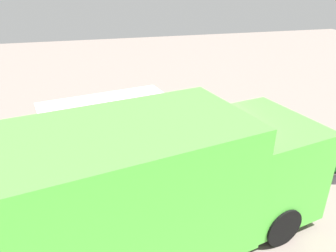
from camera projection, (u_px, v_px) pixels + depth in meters
name	position (u px, v px, depth m)	size (l,w,h in m)	color
ground_plane	(174.00, 203.00, 7.26)	(40.00, 40.00, 0.00)	gray
food_truck	(169.00, 186.00, 5.76)	(3.37, 5.89, 2.58)	#57D543
person_customer	(260.00, 135.00, 9.51)	(0.71, 0.73, 0.88)	#6A6159
planter_flowering_near	(52.00, 121.00, 10.11)	(0.69, 0.69, 0.88)	#54494C
planter_flowering_far	(333.00, 168.00, 7.92)	(0.46, 0.46, 0.66)	#4E4755
planter_flowering_side	(15.00, 167.00, 7.83)	(0.59, 0.59, 0.82)	beige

